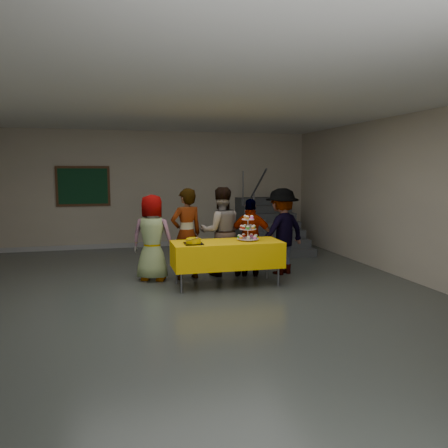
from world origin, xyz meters
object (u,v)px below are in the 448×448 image
at_px(cupcake_stand, 248,231).
at_px(bake_table, 227,254).
at_px(schoolchild_e, 282,231).
at_px(noticeboard, 83,186).
at_px(schoolchild_b, 186,234).
at_px(schoolchild_d, 251,238).
at_px(bear_cake, 193,241).
at_px(staircase, 268,229).
at_px(schoolchild_c, 221,231).
at_px(schoolchild_a, 152,238).

bearing_deg(cupcake_stand, bake_table, -175.22).
height_order(schoolchild_e, noticeboard, noticeboard).
height_order(bake_table, schoolchild_b, schoolchild_b).
height_order(schoolchild_b, schoolchild_d, schoolchild_b).
relative_size(bear_cake, schoolchild_b, 0.21).
height_order(schoolchild_b, staircase, staircase).
bearing_deg(bear_cake, staircase, 53.70).
xyz_separation_m(bear_cake, schoolchild_d, (1.22, 0.67, -0.10)).
distance_m(cupcake_stand, schoolchild_c, 0.80).
height_order(cupcake_stand, bear_cake, cupcake_stand).
relative_size(schoolchild_d, noticeboard, 1.13).
relative_size(cupcake_stand, schoolchild_e, 0.27).
relative_size(schoolchild_b, schoolchild_c, 0.99).
bearing_deg(staircase, cupcake_stand, -115.43).
relative_size(schoolchild_b, noticeboard, 1.28).
bearing_deg(staircase, schoolchild_b, -133.01).
bearing_deg(noticeboard, cupcake_stand, -54.80).
height_order(schoolchild_a, schoolchild_d, schoolchild_a).
bearing_deg(schoolchild_c, schoolchild_a, 4.57).
relative_size(cupcake_stand, schoolchild_c, 0.27).
distance_m(bear_cake, schoolchild_c, 1.13).
bearing_deg(staircase, schoolchild_c, -125.86).
xyz_separation_m(cupcake_stand, schoolchild_a, (-1.60, 0.65, -0.16)).
bearing_deg(cupcake_stand, noticeboard, 125.20).
relative_size(cupcake_stand, bear_cake, 1.24).
relative_size(schoolchild_c, staircase, 0.70).
bearing_deg(schoolchild_e, schoolchild_b, -23.05).
relative_size(schoolchild_c, schoolchild_e, 1.02).
height_order(staircase, noticeboard, noticeboard).
distance_m(bear_cake, schoolchild_a, 1.01).
bearing_deg(schoolchild_c, noticeboard, -51.55).
distance_m(bear_cake, schoolchild_d, 1.40).
xyz_separation_m(schoolchild_a, noticeboard, (-1.38, 3.57, 0.82)).
bearing_deg(bear_cake, bake_table, 11.74).
height_order(cupcake_stand, schoolchild_d, schoolchild_d).
distance_m(schoolchild_b, schoolchild_e, 1.84).
height_order(schoolchild_c, staircase, staircase).
xyz_separation_m(bake_table, schoolchild_b, (-0.60, 0.64, 0.28)).
bearing_deg(cupcake_stand, schoolchild_e, 33.14).
bearing_deg(staircase, noticeboard, 169.68).
bearing_deg(schoolchild_b, schoolchild_e, 162.49).
xyz_separation_m(cupcake_stand, bear_cake, (-0.99, -0.16, -0.11)).
bearing_deg(bake_table, staircase, 59.71).
bearing_deg(schoolchild_d, cupcake_stand, 86.80).
height_order(bake_table, schoolchild_a, schoolchild_a).
distance_m(schoolchild_a, staircase, 4.23).
distance_m(schoolchild_e, noticeboard, 5.36).
bearing_deg(noticeboard, schoolchild_e, -43.65).
distance_m(schoolchild_a, schoolchild_e, 2.46).
xyz_separation_m(cupcake_stand, staircase, (1.61, 3.39, -0.45)).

